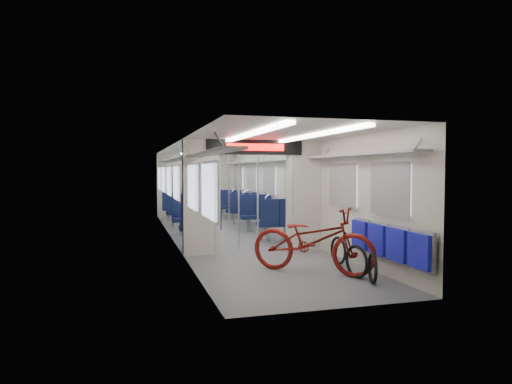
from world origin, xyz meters
TOP-DOWN VIEW (x-y plane):
  - carriage at (0.00, -0.27)m, footprint 12.00×12.02m
  - bicycle at (0.40, -4.13)m, footprint 2.04×1.91m
  - flip_bench at (1.35, -4.85)m, footprint 0.12×2.15m
  - bike_hoop_a at (0.99, -5.02)m, footprint 0.18×0.46m
  - bike_hoop_b at (0.93, -4.64)m, footprint 0.16×0.52m
  - bike_hoop_c at (1.11, -3.63)m, footprint 0.09×0.51m
  - seat_bay_near_left at (-0.93, -0.00)m, footprint 0.91×2.08m
  - seat_bay_near_right at (0.94, 0.18)m, footprint 0.93×2.16m
  - seat_bay_far_left at (-0.93, 3.59)m, footprint 0.88×1.93m
  - seat_bay_far_right at (0.93, 3.69)m, footprint 0.92×2.10m
  - stanchion_near_left at (-0.24, -1.67)m, footprint 0.04×0.04m
  - stanchion_near_right at (0.29, -1.29)m, footprint 0.04×0.04m
  - stanchion_far_left at (-0.30, 1.79)m, footprint 0.04×0.04m
  - stanchion_far_right at (0.34, 1.91)m, footprint 0.04×0.04m

SIDE VIEW (x-z plane):
  - bike_hoop_a at x=0.99m, z-range -0.03..0.44m
  - bike_hoop_c at x=1.11m, z-range -0.03..0.48m
  - bike_hoop_b at x=0.93m, z-range -0.03..0.50m
  - seat_bay_far_left at x=-0.93m, z-range 0.00..1.05m
  - seat_bay_near_left at x=-0.93m, z-range -0.01..1.10m
  - bicycle at x=0.40m, z-range 0.00..1.09m
  - seat_bay_far_right at x=0.93m, z-range -0.01..1.10m
  - seat_bay_near_right at x=0.94m, z-range -0.01..1.12m
  - flip_bench at x=1.35m, z-range 0.30..0.86m
  - stanchion_near_left at x=-0.24m, z-range 0.00..2.30m
  - stanchion_near_right at x=0.29m, z-range 0.00..2.30m
  - stanchion_far_left at x=-0.30m, z-range 0.00..2.30m
  - stanchion_far_right at x=0.34m, z-range 0.00..2.30m
  - carriage at x=0.00m, z-range 0.35..2.66m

